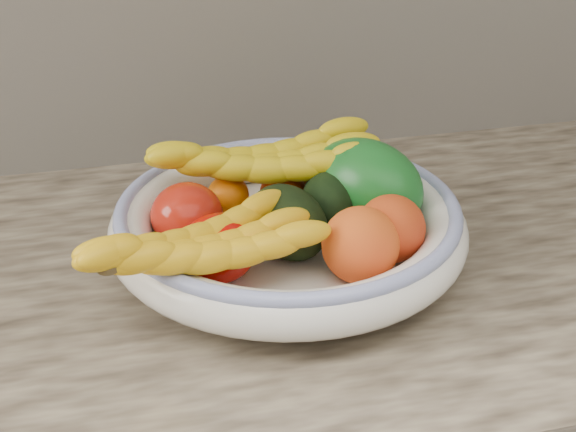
# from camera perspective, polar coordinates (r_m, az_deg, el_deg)

# --- Properties ---
(fruit_bowl) EXTENTS (0.39, 0.39, 0.08)m
(fruit_bowl) POSITION_cam_1_polar(r_m,az_deg,el_deg) (0.88, 0.00, -0.66)
(fruit_bowl) COLOR white
(fruit_bowl) RESTS_ON kitchen_counter
(clementine_back_left) EXTENTS (0.06, 0.06, 0.04)m
(clementine_back_left) POSITION_cam_1_polar(r_m,az_deg,el_deg) (0.93, -4.28, 1.52)
(clementine_back_left) COLOR orange
(clementine_back_left) RESTS_ON fruit_bowl
(clementine_back_right) EXTENTS (0.07, 0.07, 0.05)m
(clementine_back_right) POSITION_cam_1_polar(r_m,az_deg,el_deg) (0.96, -0.07, 2.27)
(clementine_back_right) COLOR #F05E05
(clementine_back_right) RESTS_ON fruit_bowl
(clementine_back_mid) EXTENTS (0.07, 0.07, 0.05)m
(clementine_back_mid) POSITION_cam_1_polar(r_m,az_deg,el_deg) (0.94, -0.35, 1.71)
(clementine_back_mid) COLOR #DD4504
(clementine_back_mid) RESTS_ON fruit_bowl
(tomato_left) EXTENTS (0.10, 0.10, 0.07)m
(tomato_left) POSITION_cam_1_polar(r_m,az_deg,el_deg) (0.88, -7.20, 0.05)
(tomato_left) COLOR red
(tomato_left) RESTS_ON fruit_bowl
(tomato_near_left) EXTENTS (0.10, 0.10, 0.07)m
(tomato_near_left) POSITION_cam_1_polar(r_m,az_deg,el_deg) (0.81, -4.99, -2.30)
(tomato_near_left) COLOR #C10801
(tomato_near_left) RESTS_ON fruit_bowl
(avocado_center) EXTENTS (0.10, 0.13, 0.08)m
(avocado_center) POSITION_cam_1_polar(r_m,az_deg,el_deg) (0.85, -0.06, -0.43)
(avocado_center) COLOR black
(avocado_center) RESTS_ON fruit_bowl
(avocado_right) EXTENTS (0.09, 0.11, 0.07)m
(avocado_right) POSITION_cam_1_polar(r_m,az_deg,el_deg) (0.90, 3.10, 1.18)
(avocado_right) COLOR black
(avocado_right) RESTS_ON fruit_bowl
(green_mango) EXTENTS (0.18, 0.19, 0.13)m
(green_mango) POSITION_cam_1_polar(r_m,az_deg,el_deg) (0.91, 5.51, 2.25)
(green_mango) COLOR #105619
(green_mango) RESTS_ON fruit_bowl
(peach_front) EXTENTS (0.09, 0.09, 0.08)m
(peach_front) POSITION_cam_1_polar(r_m,az_deg,el_deg) (0.81, 5.18, -2.06)
(peach_front) COLOR orange
(peach_front) RESTS_ON fruit_bowl
(peach_right) EXTENTS (0.09, 0.09, 0.07)m
(peach_right) POSITION_cam_1_polar(r_m,az_deg,el_deg) (0.84, 7.32, -0.91)
(peach_right) COLOR orange
(peach_right) RESTS_ON fruit_bowl
(banana_bunch_back) EXTENTS (0.29, 0.12, 0.08)m
(banana_bunch_back) POSITION_cam_1_polar(r_m,az_deg,el_deg) (0.92, -1.63, 3.52)
(banana_bunch_back) COLOR yellow
(banana_bunch_back) RESTS_ON fruit_bowl
(banana_bunch_front) EXTENTS (0.28, 0.18, 0.07)m
(banana_bunch_front) POSITION_cam_1_polar(r_m,az_deg,el_deg) (0.76, -6.21, -2.60)
(banana_bunch_front) COLOR yellow
(banana_bunch_front) RESTS_ON fruit_bowl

